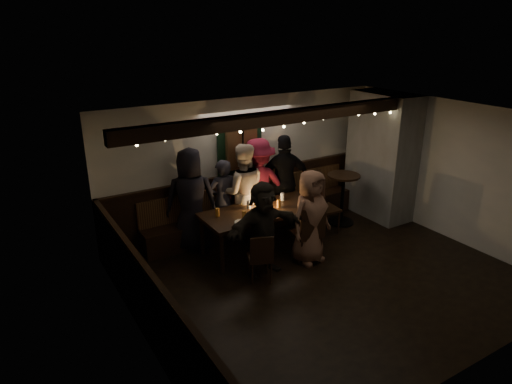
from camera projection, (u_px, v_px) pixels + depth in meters
room at (324, 180)px, 8.70m from camera, size 6.02×5.01×2.62m
dining_table at (262, 213)px, 8.12m from camera, size 2.18×0.93×0.94m
chair_near_left at (261, 256)px, 7.17m from camera, size 0.48×0.48×0.82m
chair_near_right at (310, 230)px, 7.76m from camera, size 0.52×0.52×1.03m
chair_end at (322, 205)px, 8.83m from camera, size 0.50×0.50×1.03m
high_top at (343, 193)px, 9.24m from camera, size 0.66×0.66×1.04m
person_a at (191, 200)px, 8.11m from camera, size 1.08×0.91×1.88m
person_b at (223, 200)px, 8.49m from camera, size 0.60×0.41×1.58m
person_c at (243, 192)px, 8.54m from camera, size 1.10×0.99×1.85m
person_d at (258, 186)px, 8.84m from camera, size 1.28×0.84×1.86m
person_e at (285, 181)px, 9.07m from camera, size 1.19×0.80×1.87m
person_f at (263, 228)px, 7.34m from camera, size 1.47×0.49×1.58m
person_g at (310, 217)px, 7.69m from camera, size 0.87×0.63×1.65m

